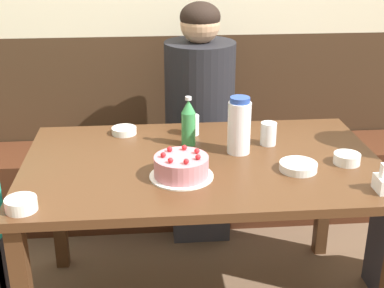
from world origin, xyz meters
name	(u,v)px	position (x,y,z in m)	size (l,w,h in m)	color
bench_seat	(187,182)	(0.00, 0.83, 0.21)	(2.66, 0.38, 0.42)	#472314
dining_table	(202,179)	(0.00, 0.00, 0.64)	(1.42, 0.87, 0.72)	#4C2D19
birthday_cake	(181,167)	(-0.09, -0.15, 0.76)	(0.24, 0.24, 0.10)	white
water_pitcher	(239,126)	(0.15, 0.07, 0.84)	(0.09, 0.09, 0.24)	white
soju_bottle	(188,122)	(-0.04, 0.16, 0.82)	(0.06, 0.06, 0.21)	#388E4C
bowl_soup_white	(298,166)	(0.35, -0.13, 0.74)	(0.14, 0.14, 0.03)	white
bowl_rice_small	(124,131)	(-0.32, 0.32, 0.74)	(0.11, 0.11, 0.03)	white
bowl_side_dish	(347,159)	(0.56, -0.08, 0.74)	(0.10, 0.10, 0.04)	white
bowl_sauce_shallow	(21,204)	(-0.63, -0.35, 0.74)	(0.11, 0.11, 0.04)	white
glass_water_tall	(268,134)	(0.30, 0.14, 0.77)	(0.07, 0.07, 0.10)	silver
glass_tumbler_short	(192,125)	(-0.02, 0.29, 0.76)	(0.07, 0.07, 0.09)	silver
person_pale_blue_shirt	(200,125)	(0.06, 0.69, 0.61)	(0.36, 0.36, 1.25)	#33333D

